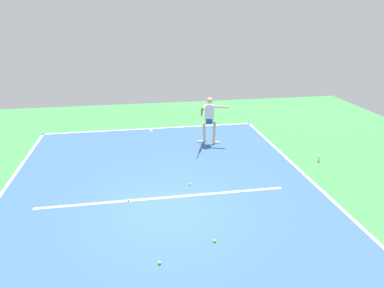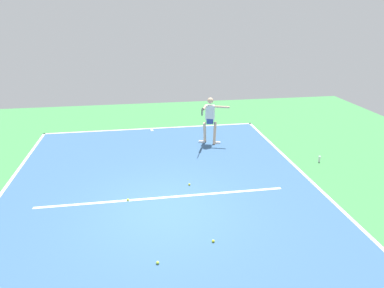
% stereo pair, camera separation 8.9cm
% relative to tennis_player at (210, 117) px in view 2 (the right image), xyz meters
% --- Properties ---
extents(ground_plane, '(22.92, 22.92, 0.00)m').
position_rel_tennis_player_xyz_m(ground_plane, '(2.15, 4.63, -1.06)').
color(ground_plane, '#428E4C').
extents(court_surface, '(9.19, 13.83, 0.00)m').
position_rel_tennis_player_xyz_m(court_surface, '(2.15, 4.63, -1.06)').
color(court_surface, '#38608E').
rests_on(court_surface, ground_plane).
extents(court_line_baseline_near, '(9.19, 0.10, 0.01)m').
position_rel_tennis_player_xyz_m(court_line_baseline_near, '(2.15, -2.23, -1.06)').
color(court_line_baseline_near, white).
rests_on(court_line_baseline_near, ground_plane).
extents(court_line_sideline_left, '(0.10, 13.83, 0.01)m').
position_rel_tennis_player_xyz_m(court_line_sideline_left, '(-2.39, 4.63, -1.06)').
color(court_line_sideline_left, white).
rests_on(court_line_sideline_left, ground_plane).
extents(court_line_service, '(6.89, 0.10, 0.01)m').
position_rel_tennis_player_xyz_m(court_line_service, '(2.15, 3.98, -1.06)').
color(court_line_service, white).
rests_on(court_line_service, ground_plane).
extents(court_line_centre_mark, '(0.10, 0.30, 0.01)m').
position_rel_tennis_player_xyz_m(court_line_centre_mark, '(2.15, -2.03, -1.06)').
color(court_line_centre_mark, white).
rests_on(court_line_centre_mark, ground_plane).
extents(tennis_player, '(1.23, 1.19, 1.84)m').
position_rel_tennis_player_xyz_m(tennis_player, '(0.00, 0.00, 0.00)').
color(tennis_player, beige).
rests_on(tennis_player, ground_plane).
extents(tennis_ball_by_baseline, '(0.07, 0.07, 0.07)m').
position_rel_tennis_player_xyz_m(tennis_ball_by_baseline, '(3.12, 3.99, -1.03)').
color(tennis_ball_by_baseline, '#C6E53D').
rests_on(tennis_ball_by_baseline, ground_plane).
extents(tennis_ball_near_service_line, '(0.07, 0.07, 0.07)m').
position_rel_tennis_player_xyz_m(tennis_ball_near_service_line, '(1.33, 3.38, -1.03)').
color(tennis_ball_near_service_line, yellow).
rests_on(tennis_ball_near_service_line, ground_plane).
extents(tennis_ball_near_player, '(0.07, 0.07, 0.07)m').
position_rel_tennis_player_xyz_m(tennis_ball_near_player, '(2.50, 6.67, -1.03)').
color(tennis_ball_near_player, '#C6E53D').
rests_on(tennis_ball_near_player, ground_plane).
extents(tennis_ball_centre_court, '(0.07, 0.07, 0.07)m').
position_rel_tennis_player_xyz_m(tennis_ball_centre_court, '(1.22, 6.15, -1.03)').
color(tennis_ball_centre_court, yellow).
rests_on(tennis_ball_centre_court, ground_plane).
extents(water_bottle, '(0.07, 0.07, 0.22)m').
position_rel_tennis_player_xyz_m(water_bottle, '(-3.34, 2.39, -0.95)').
color(water_bottle, white).
rests_on(water_bottle, ground_plane).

